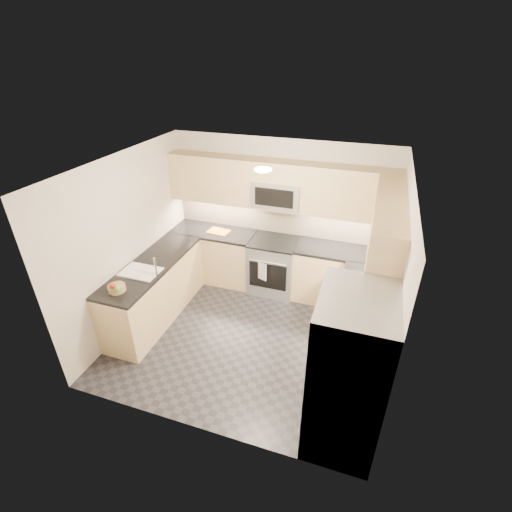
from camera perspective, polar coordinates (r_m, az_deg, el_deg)
The scene contains 35 objects.
floor at distance 5.55m, azimuth -1.17°, elevation -12.10°, with size 3.60×3.20×0.00m, color black.
ceiling at distance 4.31m, azimuth -1.52°, elevation 13.53°, with size 3.60×3.20×0.02m, color beige.
wall_back at distance 6.17m, azimuth 3.70°, elevation 6.27°, with size 3.60×0.02×2.50m, color beige.
wall_front at distance 3.64m, azimuth -10.05°, elevation -13.19°, with size 3.60×0.02×2.50m, color beige.
wall_left at distance 5.61m, azimuth -18.93°, elevation 2.10°, with size 0.02×3.20×2.50m, color beige.
wall_right at distance 4.61m, azimuth 20.32°, elevation -4.49°, with size 0.02×3.20×2.50m, color beige.
base_cab_back_left at distance 6.61m, azimuth -6.36°, elevation 0.09°, with size 1.42×0.60×0.90m, color #D3B57F.
base_cab_back_right at distance 6.13m, azimuth 12.60°, elevation -3.11°, with size 1.42×0.60×0.90m, color #D3B57F.
base_cab_right at distance 5.18m, azimuth 15.46°, elevation -10.42°, with size 0.60×1.70×0.90m, color #D3B57F.
base_cab_peninsula at distance 5.85m, azimuth -15.27°, elevation -5.27°, with size 0.60×2.00×0.90m, color #D3B57F.
countertop_back_left at distance 6.40m, azimuth -6.59°, elevation 3.75°, with size 1.42×0.63×0.04m, color black.
countertop_back_right at distance 5.89m, azimuth 13.09°, elevation 0.73°, with size 1.42×0.63×0.04m, color black.
countertop_right at distance 4.90m, azimuth 16.19°, elevation -6.20°, with size 0.63×1.70×0.04m, color black.
countertop_peninsula at distance 5.60m, azimuth -15.90°, elevation -1.31°, with size 0.63×2.00×0.04m, color black.
upper_cab_back at distance 5.81m, azimuth 3.43°, elevation 10.83°, with size 3.60×0.35×0.75m, color #D3B57F.
upper_cab_right at distance 4.57m, azimuth 19.44°, elevation 3.71°, with size 0.35×1.95×0.75m, color #D3B57F.
backsplash_back at distance 6.19m, azimuth 3.68°, elevation 5.79°, with size 3.60×0.01×0.51m, color tan.
backsplash_right at distance 5.02m, azimuth 20.21°, elevation -2.24°, with size 0.01×2.30×0.51m, color tan.
gas_range at distance 6.26m, azimuth 2.69°, elevation -1.54°, with size 0.76×0.65×0.91m, color #98999F.
range_cooktop at distance 6.03m, azimuth 2.79°, elevation 2.19°, with size 0.76×0.65×0.03m, color black.
oven_door_glass at distance 5.99m, azimuth 1.81°, elevation -3.14°, with size 0.62×0.02×0.45m, color black.
oven_handle at distance 5.83m, azimuth 1.79°, elevation -1.01°, with size 0.02×0.02×0.60m, color #B2B5BA.
microwave at distance 5.83m, azimuth 3.32°, elevation 9.60°, with size 0.76×0.40×0.40m, color #A1A4A8.
microwave_door at distance 5.64m, azimuth 2.76°, elevation 8.92°, with size 0.60×0.01×0.28m, color black.
refrigerator at distance 3.92m, azimuth 13.90°, elevation -17.09°, with size 0.70×0.90×1.80m, color #999CA1.
fridge_handle_left at distance 3.77m, azimuth 7.85°, elevation -17.50°, with size 0.02×0.02×1.20m, color #B2B5BA.
fridge_handle_right at distance 4.02m, azimuth 8.92°, elevation -13.87°, with size 0.02×0.02×1.20m, color #B2B5BA.
sink_basin at distance 5.45m, azimuth -17.24°, elevation -2.95°, with size 0.52×0.38×0.16m, color white.
faucet at distance 5.21m, azimuth -15.21°, elevation -1.63°, with size 0.03×0.03×0.28m, color silver.
utensil_bowl at distance 5.83m, azimuth 18.65°, elevation 0.74°, with size 0.30×0.30×0.17m, color #54AF4B.
cutting_board at distance 6.34m, azimuth -5.78°, elevation 3.80°, with size 0.36×0.25×0.01m, color orange.
fruit_basket at distance 5.10m, azimuth -20.64°, elevation -4.65°, with size 0.22×0.22×0.08m, color #A6874D.
fruit_apple at distance 5.04m, azimuth -21.23°, elevation -4.23°, with size 0.08×0.08×0.08m, color red.
fruit_pear at distance 4.97m, azimuth -20.59°, elevation -4.61°, with size 0.08×0.08×0.08m, color #5DAC49.
dish_towel_check at distance 5.93m, azimuth 0.98°, elevation -2.39°, with size 0.16×0.01×0.30m, color silver.
Camera 1 is at (1.42, -3.89, 3.70)m, focal length 26.00 mm.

